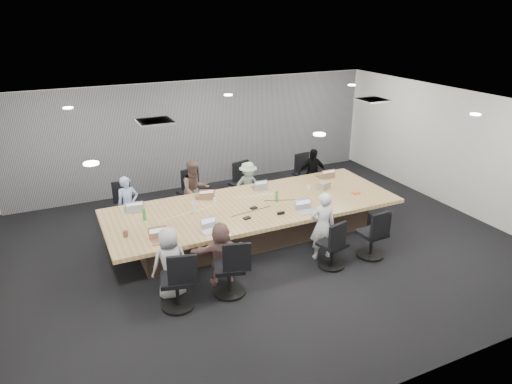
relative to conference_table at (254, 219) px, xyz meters
name	(u,v)px	position (x,y,z in m)	size (l,w,h in m)	color
floor	(264,247)	(0.00, -0.50, -0.40)	(10.00, 8.00, 0.00)	black
ceiling	(265,109)	(0.00, -0.50, 2.40)	(10.00, 8.00, 0.00)	white
wall_back	(199,134)	(0.00, 3.50, 1.00)	(10.00, 2.80, 0.00)	beige
wall_front	(414,291)	(0.00, -4.50, 1.00)	(10.00, 2.80, 0.00)	beige
wall_right	(456,150)	(5.00, -0.50, 1.00)	(8.00, 2.80, 0.00)	beige
curtain	(200,134)	(0.00, 3.42, 1.00)	(9.80, 0.04, 2.80)	slate
conference_table	(254,219)	(0.00, 0.00, 0.00)	(6.00, 2.20, 0.74)	#443329
chair_0	(127,210)	(-2.31, 1.70, -0.04)	(0.49, 0.49, 0.73)	black
chair_1	(191,196)	(-0.83, 1.70, 0.03)	(0.58, 0.58, 0.86)	black
chair_2	(242,188)	(0.47, 1.70, 0.02)	(0.57, 0.57, 0.85)	black
chair_3	(305,178)	(2.23, 1.70, 0.01)	(0.55, 0.55, 0.82)	black
chair_4	(177,284)	(-2.14, -1.70, 0.03)	(0.58, 0.58, 0.86)	black
chair_5	(229,271)	(-1.24, -1.70, 0.03)	(0.58, 0.58, 0.85)	black
chair_6	(332,248)	(0.80, -1.70, -0.02)	(0.52, 0.52, 0.77)	black
chair_7	(372,237)	(1.71, -1.70, 0.01)	(0.55, 0.55, 0.82)	black
person_0	(128,205)	(-2.31, 1.35, 0.22)	(0.45, 0.30, 1.24)	#879CC8
laptop_0	(133,209)	(-2.31, 0.80, 0.35)	(0.35, 0.24, 0.02)	#B2B2B7
person_1	(195,191)	(-0.83, 1.35, 0.29)	(0.68, 0.53, 1.39)	brown
laptop_1	(203,197)	(-0.83, 0.80, 0.35)	(0.32, 0.22, 0.02)	#8C6647
person_2	(248,186)	(0.47, 1.35, 0.19)	(0.76, 0.44, 1.18)	gray
laptop_2	(258,188)	(0.47, 0.80, 0.35)	(0.30, 0.21, 0.02)	#B2B2B7
person_3	(312,173)	(2.23, 1.35, 0.24)	(0.75, 0.31, 1.28)	black
laptop_3	(324,176)	(2.23, 0.80, 0.35)	(0.35, 0.24, 0.02)	#8C6647
person_4	(170,263)	(-2.14, -1.35, 0.22)	(0.61, 0.40, 1.25)	#A3A3A3
laptop_4	(161,241)	(-2.14, -0.80, 0.35)	(0.32, 0.22, 0.02)	#8C6647
person_5	(221,254)	(-1.24, -1.35, 0.18)	(1.07, 0.34, 1.16)	#7B5652
laptop_5	(210,232)	(-1.24, -0.80, 0.35)	(0.30, 0.21, 0.02)	#B2B2B7
person_6	(323,226)	(0.80, -1.35, 0.28)	(0.50, 0.33, 1.36)	silver
laptop_6	(308,212)	(0.80, -0.80, 0.35)	(0.33, 0.23, 0.02)	#B2B2B7
bottle_green_left	(144,214)	(-2.20, 0.21, 0.45)	(0.06, 0.06, 0.23)	#357E37
bottle_green_right	(277,196)	(0.50, -0.06, 0.45)	(0.06, 0.06, 0.23)	#357E37
bottle_clear	(193,207)	(-1.26, 0.11, 0.46)	(0.07, 0.07, 0.24)	silver
cup_white_far	(215,200)	(-0.69, 0.45, 0.38)	(0.07, 0.07, 0.09)	white
cup_white_near	(309,188)	(1.45, 0.23, 0.39)	(0.07, 0.07, 0.09)	white
mug_brown	(126,234)	(-2.65, -0.33, 0.39)	(0.09, 0.09, 0.11)	brown
mic_left	(247,218)	(-0.41, -0.57, 0.35)	(0.14, 0.09, 0.03)	black
mic_right	(254,208)	(-0.09, -0.19, 0.35)	(0.14, 0.09, 0.03)	black
stapler	(281,213)	(0.27, -0.67, 0.37)	(0.15, 0.04, 0.06)	black
canvas_bag	(324,185)	(1.79, 0.14, 0.41)	(0.27, 0.17, 0.15)	gray
snack_packet	(356,193)	(2.26, -0.41, 0.36)	(0.17, 0.11, 0.04)	orange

